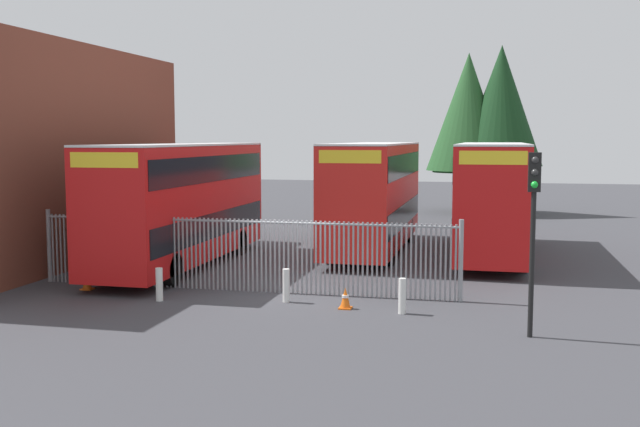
% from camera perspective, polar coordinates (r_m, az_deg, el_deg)
% --- Properties ---
extents(ground_plane, '(100.00, 100.00, 0.00)m').
position_cam_1_polar(ground_plane, '(29.98, 1.73, -3.05)').
color(ground_plane, '#3D3D42').
extents(depot_building_brick, '(7.02, 15.62, 8.02)m').
position_cam_1_polar(depot_building_brick, '(29.99, -23.38, 4.18)').
color(depot_building_brick, brown).
rests_on(depot_building_brick, ground).
extents(palisade_fence, '(13.19, 0.14, 2.35)m').
position_cam_1_polar(palisade_fence, '(22.55, -6.06, -2.99)').
color(palisade_fence, gray).
rests_on(palisade_fence, ground).
extents(double_decker_bus_near_gate, '(2.54, 10.81, 4.42)m').
position_cam_1_polar(double_decker_bus_near_gate, '(26.94, -10.57, 1.04)').
color(double_decker_bus_near_gate, red).
rests_on(double_decker_bus_near_gate, ground).
extents(double_decker_bus_behind_fence_left, '(2.54, 10.81, 4.42)m').
position_cam_1_polar(double_decker_bus_behind_fence_left, '(30.25, 4.21, 1.64)').
color(double_decker_bus_behind_fence_left, red).
rests_on(double_decker_bus_behind_fence_left, ground).
extents(double_decker_bus_behind_fence_right, '(2.54, 10.81, 4.42)m').
position_cam_1_polar(double_decker_bus_behind_fence_right, '(29.67, 13.09, 1.42)').
color(double_decker_bus_behind_fence_right, red).
rests_on(double_decker_bus_behind_fence_right, ground).
extents(bollard_near_left, '(0.20, 0.20, 0.95)m').
position_cam_1_polar(bollard_near_left, '(21.67, -12.25, -5.35)').
color(bollard_near_left, silver).
rests_on(bollard_near_left, ground).
extents(bollard_center_front, '(0.20, 0.20, 0.95)m').
position_cam_1_polar(bollard_center_front, '(21.04, -2.62, -5.55)').
color(bollard_center_front, silver).
rests_on(bollard_center_front, ground).
extents(bollard_near_right, '(0.20, 0.20, 0.95)m').
position_cam_1_polar(bollard_near_right, '(19.78, 6.34, -6.32)').
color(bollard_near_right, silver).
rests_on(bollard_near_right, ground).
extents(traffic_cone_by_gate, '(0.34, 0.34, 0.59)m').
position_cam_1_polar(traffic_cone_by_gate, '(23.85, -17.47, -4.92)').
color(traffic_cone_by_gate, orange).
rests_on(traffic_cone_by_gate, ground).
extents(traffic_cone_mid_forecourt, '(0.34, 0.34, 0.59)m').
position_cam_1_polar(traffic_cone_mid_forecourt, '(20.27, 1.96, -6.53)').
color(traffic_cone_mid_forecourt, orange).
rests_on(traffic_cone_mid_forecourt, ground).
extents(traffic_light_kerbside, '(0.28, 0.33, 4.30)m').
position_cam_1_polar(traffic_light_kerbside, '(17.67, 16.09, 0.27)').
color(traffic_light_kerbside, black).
rests_on(traffic_light_kerbside, ground).
extents(tree_tall_back, '(5.06, 5.06, 10.18)m').
position_cam_1_polar(tree_tall_back, '(46.51, 13.73, 8.04)').
color(tree_tall_back, '#4C3823').
rests_on(tree_tall_back, ground).
extents(tree_short_side, '(3.81, 3.81, 7.98)m').
position_cam_1_polar(tree_short_side, '(46.31, 11.05, 6.48)').
color(tree_short_side, '#4C3823').
rests_on(tree_short_side, ground).
extents(tree_mid_row, '(5.01, 5.01, 9.80)m').
position_cam_1_polar(tree_mid_row, '(46.73, 11.31, 7.66)').
color(tree_mid_row, '#4C3823').
rests_on(tree_mid_row, ground).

